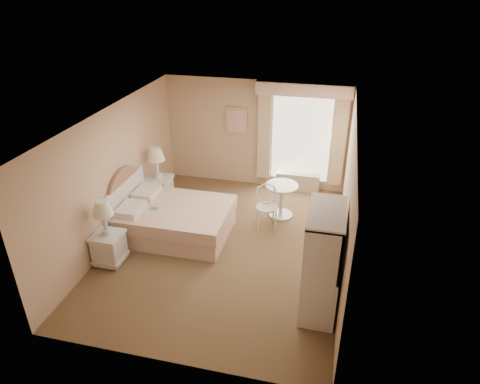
% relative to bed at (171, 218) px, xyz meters
% --- Properties ---
extents(room, '(4.21, 5.51, 2.51)m').
position_rel_bed_xyz_m(room, '(1.12, -0.20, 0.91)').
color(room, brown).
rests_on(room, ground).
extents(window, '(2.05, 0.22, 2.51)m').
position_rel_bed_xyz_m(window, '(2.17, 2.45, 1.00)').
color(window, white).
rests_on(window, room).
extents(framed_art, '(0.52, 0.04, 0.62)m').
position_rel_bed_xyz_m(framed_art, '(0.67, 2.51, 1.21)').
color(framed_art, tan).
rests_on(framed_art, room).
extents(bed, '(2.08, 1.58, 1.39)m').
position_rel_bed_xyz_m(bed, '(0.00, 0.00, 0.00)').
color(bed, '#E1A192').
rests_on(bed, room).
extents(nightstand_near, '(0.50, 0.50, 1.21)m').
position_rel_bed_xyz_m(nightstand_near, '(-0.72, -1.14, 0.12)').
color(nightstand_near, silver).
rests_on(nightstand_near, room).
extents(nightstand_far, '(0.53, 0.53, 1.29)m').
position_rel_bed_xyz_m(nightstand_far, '(-0.72, 1.09, 0.15)').
color(nightstand_far, silver).
rests_on(nightstand_far, room).
extents(round_table, '(0.67, 0.67, 0.71)m').
position_rel_bed_xyz_m(round_table, '(1.97, 1.18, 0.14)').
color(round_table, silver).
rests_on(round_table, room).
extents(cafe_chair, '(0.53, 0.53, 0.89)m').
position_rel_bed_xyz_m(cafe_chair, '(1.73, 0.71, 0.18)').
color(cafe_chair, silver).
rests_on(cafe_chair, room).
extents(armoire, '(0.51, 1.02, 1.70)m').
position_rel_bed_xyz_m(armoire, '(2.94, -1.43, 0.37)').
color(armoire, silver).
rests_on(armoire, room).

